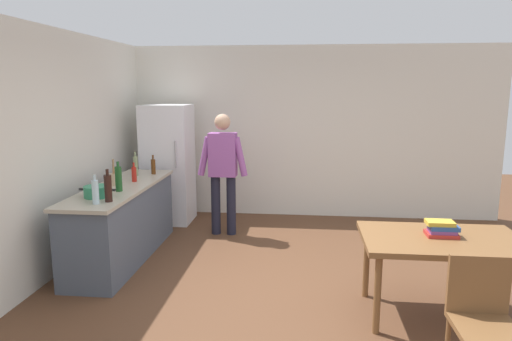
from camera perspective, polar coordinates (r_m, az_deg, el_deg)
The scene contains 17 objects.
ground_plane at distance 4.78m, azimuth 3.61°, elevation -15.18°, with size 14.00×14.00×0.00m, color brown.
wall_back at distance 7.34m, azimuth 4.76°, elevation 4.80°, with size 6.40×0.12×2.70m, color silver.
wall_left at distance 5.34m, azimuth -25.23°, elevation 1.75°, with size 0.12×5.60×2.70m, color silver.
kitchen_counter at distance 5.78m, azimuth -16.32°, elevation -6.21°, with size 0.64×2.20×0.90m.
refrigerator at distance 7.11m, azimuth -10.90°, elevation 0.81°, with size 0.70×0.67×1.80m.
person at distance 6.35m, azimuth -4.15°, elevation 0.54°, with size 0.70×0.22×1.70m.
dining_table at distance 4.42m, azimuth 22.22°, elevation -8.71°, with size 1.40×0.90×0.75m.
chair at distance 3.62m, azimuth 26.40°, elevation -15.70°, with size 0.42×0.42×0.91m.
cooking_pot at distance 5.17m, azimuth -19.20°, elevation -2.48°, with size 0.40×0.28×0.12m.
utensil_jar at distance 5.71m, azimuth -17.46°, elevation -1.02°, with size 0.11×0.11×0.32m.
bottle_wine_green at distance 5.36m, azimuth -16.78°, elevation -0.97°, with size 0.08×0.08×0.34m.
bottle_wine_dark at distance 4.90m, azimuth -17.98°, elevation -2.07°, with size 0.08×0.08×0.34m.
bottle_sauce_red at distance 5.86m, azimuth -14.97°, elevation -0.43°, with size 0.06×0.06×0.24m.
bottle_vinegar_tall at distance 6.24m, azimuth -14.78°, elevation 0.59°, with size 0.06×0.06×0.32m.
bottle_water_clear at distance 4.85m, azimuth -19.41°, elevation -2.52°, with size 0.07×0.07×0.30m.
bottle_beer_brown at distance 6.31m, azimuth -12.70°, elevation 0.52°, with size 0.06×0.06×0.26m.
book_stack at distance 4.41m, azimuth 22.17°, elevation -6.79°, with size 0.27×0.19×0.14m.
Camera 1 is at (0.17, -4.31, 2.06)m, focal length 32.05 mm.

